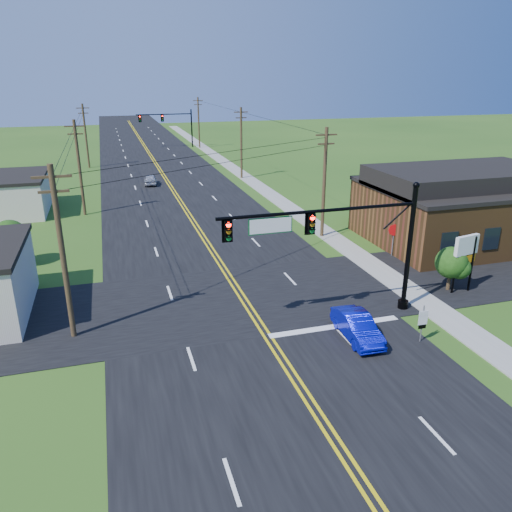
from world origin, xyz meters
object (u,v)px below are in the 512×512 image
object	(u,v)px
signal_mast_main	(337,238)
stop_sign	(394,233)
signal_mast_far	(168,122)
route_sign	(423,321)
blue_car	(357,327)

from	to	relation	value
signal_mast_main	stop_sign	distance (m)	12.13
signal_mast_far	route_sign	size ratio (longest dim) A/B	5.34
signal_mast_main	blue_car	distance (m)	4.77
route_sign	stop_sign	distance (m)	12.96
signal_mast_far	stop_sign	world-z (taller)	signal_mast_far
blue_car	stop_sign	size ratio (longest dim) A/B	1.59
signal_mast_far	stop_sign	size ratio (longest dim) A/B	4.38
signal_mast_main	signal_mast_far	xyz separation A→B (m)	(0.10, 72.00, -0.20)
signal_mast_main	route_sign	world-z (taller)	signal_mast_main
signal_mast_main	signal_mast_far	size ratio (longest dim) A/B	1.03
blue_car	stop_sign	world-z (taller)	stop_sign
signal_mast_main	signal_mast_far	distance (m)	72.00
signal_mast_far	blue_car	xyz separation A→B (m)	(0.10, -74.45, -3.89)
signal_mast_far	route_sign	distance (m)	75.84
signal_mast_far	signal_mast_main	bearing A→B (deg)	-90.08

